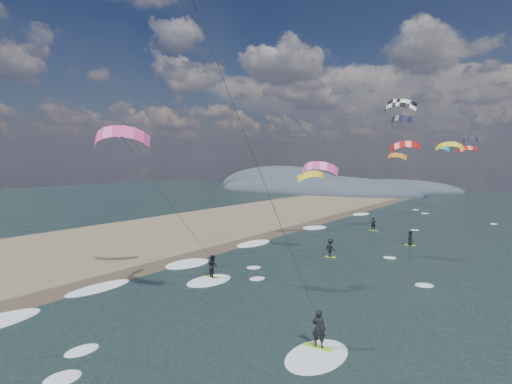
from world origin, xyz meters
The scene contains 9 objects.
ground centered at (0.00, 0.00, 0.00)m, with size 260.00×260.00×0.00m, color black.
sand_strip centered at (-24.00, 10.00, 0.00)m, with size 26.00×240.00×0.00m, color brown.
wet_sand_strip centered at (-12.00, 10.00, 0.00)m, with size 3.00×240.00×0.00m, color #382D23.
coastal_hills centered at (-44.84, 107.86, 0.00)m, with size 80.00×41.00×15.00m.
kitesurfer_near_a centered at (3.62, 0.79, 15.01)m, with size 8.08×9.07×19.17m.
kitesurfer_near_b centered at (-7.95, 8.42, 7.93)m, with size 7.14×9.16×12.40m.
far_kitesurfers centered at (0.13, 30.67, 0.87)m, with size 7.62×18.19×1.77m.
bg_kite_field centered at (-0.13, 53.28, 11.65)m, with size 14.19×71.26×9.13m.
shoreline_surf centered at (-10.80, 14.75, 0.00)m, with size 2.40×79.40×0.11m.
Camera 1 is at (15.65, -12.82, 9.20)m, focal length 30.00 mm.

